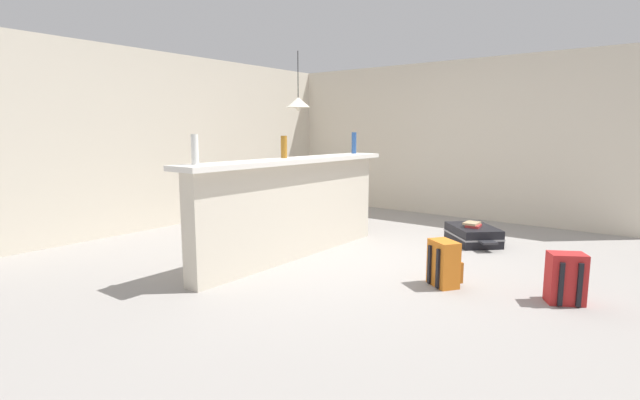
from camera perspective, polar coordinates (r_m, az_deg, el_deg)
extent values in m
cube|color=gray|center=(5.41, 3.50, -6.86)|extent=(13.00, 13.00, 0.05)
cube|color=beige|center=(7.37, -16.59, 6.95)|extent=(6.60, 0.10, 2.50)
cube|color=beige|center=(8.04, 14.15, 7.15)|extent=(0.10, 6.00, 2.50)
cube|color=beige|center=(5.17, -3.23, -1.30)|extent=(2.80, 0.20, 1.05)
cube|color=white|center=(5.11, -3.28, 4.81)|extent=(2.96, 0.40, 0.05)
cylinder|color=silver|center=(4.31, -14.98, 5.97)|extent=(0.06, 0.06, 0.27)
cylinder|color=#9E661E|center=(5.14, -4.41, 6.46)|extent=(0.07, 0.07, 0.24)
cylinder|color=#284C89|center=(6.14, 4.15, 6.94)|extent=(0.06, 0.06, 0.27)
cube|color=brown|center=(6.86, -2.20, 2.77)|extent=(1.10, 0.80, 0.04)
cylinder|color=brown|center=(6.33, -2.66, -1.11)|extent=(0.06, 0.06, 0.70)
cylinder|color=brown|center=(7.09, 2.46, -0.06)|extent=(0.06, 0.06, 0.70)
cylinder|color=brown|center=(6.78, -7.05, -0.52)|extent=(0.06, 0.06, 0.70)
cylinder|color=brown|center=(7.50, -1.79, 0.41)|extent=(0.06, 0.06, 0.70)
cube|color=#9E754C|center=(6.43, 1.51, -0.22)|extent=(0.46, 0.46, 0.04)
cube|color=#9E754C|center=(6.53, 0.41, 2.21)|extent=(0.40, 0.10, 0.48)
cylinder|color=#9E754C|center=(6.25, 1.49, -2.58)|extent=(0.04, 0.04, 0.41)
cylinder|color=#9E754C|center=(6.47, 3.51, -2.20)|extent=(0.04, 0.04, 0.41)
cylinder|color=#9E754C|center=(6.48, -0.50, -2.18)|extent=(0.04, 0.04, 0.41)
cylinder|color=#9E754C|center=(6.69, 1.51, -1.83)|extent=(0.04, 0.04, 0.41)
cylinder|color=black|center=(6.82, -2.70, 14.96)|extent=(0.01, 0.01, 0.66)
cone|color=white|center=(6.78, -2.67, 11.79)|extent=(0.34, 0.34, 0.14)
sphere|color=white|center=(6.78, -2.67, 11.11)|extent=(0.07, 0.07, 0.07)
cube|color=black|center=(6.17, 18.10, -4.05)|extent=(0.82, 0.82, 0.22)
cube|color=gray|center=(6.17, 18.10, -4.05)|extent=(0.84, 0.84, 0.02)
cube|color=#2D2D33|center=(5.81, 19.79, -4.89)|extent=(0.23, 0.23, 0.02)
cube|color=orange|center=(4.43, 14.78, -7.46)|extent=(0.31, 0.33, 0.42)
cube|color=#AB5918|center=(4.51, 15.93, -8.20)|extent=(0.17, 0.22, 0.19)
cube|color=black|center=(4.32, 14.15, -8.11)|extent=(0.04, 0.04, 0.36)
cube|color=black|center=(4.44, 13.18, -7.64)|extent=(0.04, 0.04, 0.36)
cube|color=red|center=(4.36, 27.73, -8.44)|extent=(0.30, 0.33, 0.42)
cube|color=maroon|center=(4.48, 27.18, -8.94)|extent=(0.16, 0.22, 0.19)
cube|color=black|center=(4.30, 29.05, -9.05)|extent=(0.04, 0.04, 0.36)
cube|color=black|center=(4.25, 27.27, -9.12)|extent=(0.04, 0.04, 0.36)
cube|color=#AD2D2D|center=(6.10, 18.18, -2.99)|extent=(0.24, 0.19, 0.03)
cube|color=tan|center=(6.11, 17.99, -2.70)|extent=(0.22, 0.16, 0.03)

